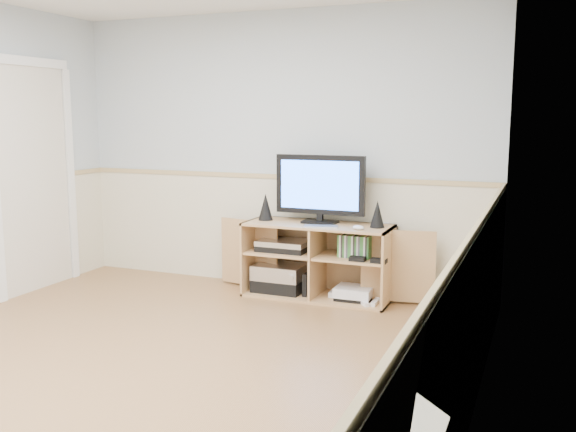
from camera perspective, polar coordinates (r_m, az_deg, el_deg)
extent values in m
cube|color=#A37848|center=(4.21, -13.26, -13.43)|extent=(4.00, 4.50, 0.02)
cube|color=#B3BDC2|center=(3.19, 16.86, 2.66)|extent=(0.02, 4.50, 2.50)
cube|color=#B3BDC2|center=(5.89, -0.89, 5.78)|extent=(4.00, 0.02, 2.50)
cube|color=beige|center=(5.96, -0.94, -1.44)|extent=(4.00, 0.01, 1.00)
cube|color=tan|center=(5.89, -0.98, 3.54)|extent=(4.00, 0.02, 0.04)
cube|color=beige|center=(6.20, -21.67, 2.99)|extent=(0.03, 0.82, 2.00)
cube|color=tan|center=(5.67, 2.63, -7.10)|extent=(1.28, 0.48, 0.02)
cube|color=tan|center=(5.52, 2.68, -0.81)|extent=(1.28, 0.48, 0.02)
cube|color=tan|center=(5.82, -3.19, -3.47)|extent=(0.02, 0.48, 0.65)
cube|color=tan|center=(5.42, 8.95, -4.51)|extent=(0.02, 0.48, 0.65)
cube|color=tan|center=(5.80, 3.41, -3.52)|extent=(1.28, 0.02, 0.65)
cube|color=tan|center=(5.59, 2.66, -3.99)|extent=(0.02, 0.46, 0.61)
cube|color=tan|center=(5.69, -0.38, -3.19)|extent=(0.61, 0.44, 0.02)
cube|color=tan|center=(5.48, 5.81, -3.70)|extent=(0.61, 0.44, 0.02)
cube|color=tan|center=(5.90, -3.48, -3.30)|extent=(0.61, 0.12, 0.61)
cube|color=tan|center=(5.46, 9.74, -4.41)|extent=(0.61, 0.12, 0.61)
cube|color=black|center=(5.57, 2.85, -0.53)|extent=(0.30, 0.18, 0.02)
cube|color=black|center=(5.56, 2.86, -0.12)|extent=(0.05, 0.04, 0.06)
cube|color=black|center=(5.52, 2.88, 2.80)|extent=(0.80, 0.05, 0.51)
cube|color=#306EFF|center=(5.50, 2.78, 2.77)|extent=(0.70, 0.01, 0.42)
cone|color=black|center=(5.71, -2.01, 0.82)|extent=(0.13, 0.13, 0.24)
cone|color=black|center=(5.38, 7.95, 0.17)|extent=(0.12, 0.12, 0.23)
cube|color=silver|center=(5.37, 2.94, -0.93)|extent=(0.30, 0.18, 0.01)
ellipsoid|color=white|center=(5.27, 6.28, -1.02)|extent=(0.11, 0.08, 0.04)
cube|color=black|center=(5.77, -0.74, -6.12)|extent=(0.44, 0.33, 0.11)
cube|color=silver|center=(5.74, -0.74, -4.96)|extent=(0.44, 0.33, 0.13)
cube|color=black|center=(5.68, -0.38, -2.84)|extent=(0.44, 0.31, 0.05)
cube|color=silver|center=(5.67, -0.38, -2.37)|extent=(0.44, 0.31, 0.05)
cube|color=black|center=(5.62, 1.71, -6.07)|extent=(0.04, 0.14, 0.20)
cube|color=white|center=(5.62, 4.86, -6.92)|extent=(0.21, 0.16, 0.05)
cube|color=black|center=(5.54, 5.90, -7.24)|extent=(0.30, 0.25, 0.03)
cube|color=white|center=(5.53, 5.91, -6.69)|extent=(0.32, 0.27, 0.08)
cube|color=white|center=(5.42, 7.71, -7.66)|extent=(0.04, 0.14, 0.03)
cube|color=white|center=(5.57, 7.92, -7.19)|extent=(0.09, 0.15, 0.03)
cube|color=#3F8C3F|center=(5.43, 5.97, -2.68)|extent=(0.27, 0.14, 0.19)
cube|color=white|center=(5.63, 8.43, -1.13)|extent=(0.12, 0.03, 0.12)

